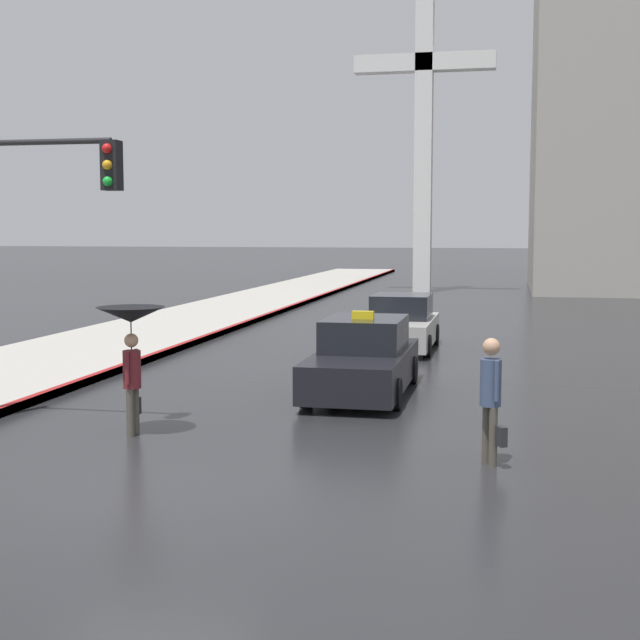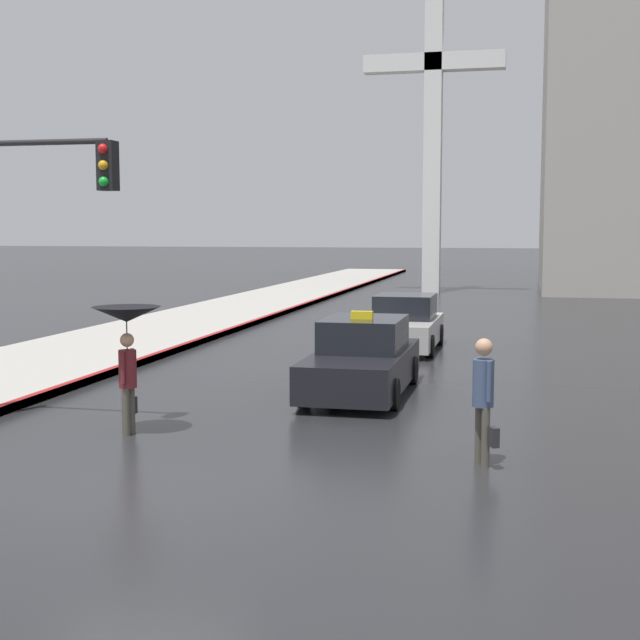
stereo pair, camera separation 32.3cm
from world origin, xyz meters
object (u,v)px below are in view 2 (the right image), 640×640
(sedan_red, at_px, (404,325))
(pedestrian_man, at_px, (484,392))
(taxi, at_px, (362,360))
(traffic_light, at_px, (20,219))
(monument_cross, at_px, (433,112))
(pedestrian_with_umbrella, at_px, (127,329))

(sedan_red, relative_size, pedestrian_man, 2.33)
(pedestrian_man, bearing_deg, taxi, -179.46)
(taxi, relative_size, traffic_light, 0.92)
(sedan_red, distance_m, monument_cross, 24.39)
(sedan_red, bearing_deg, pedestrian_with_umbrella, 74.87)
(traffic_light, bearing_deg, sedan_red, 65.73)
(pedestrian_with_umbrella, xyz_separation_m, pedestrian_man, (5.75, -0.66, -0.67))
(monument_cross, bearing_deg, taxi, -86.89)
(sedan_red, height_order, pedestrian_with_umbrella, pedestrian_with_umbrella)
(pedestrian_with_umbrella, bearing_deg, pedestrian_man, -96.73)
(taxi, bearing_deg, sedan_red, -89.68)
(taxi, relative_size, sedan_red, 1.10)
(pedestrian_with_umbrella, bearing_deg, taxi, -35.09)
(sedan_red, xyz_separation_m, pedestrian_man, (2.69, -11.96, 0.37))
(pedestrian_man, relative_size, monument_cross, 0.11)
(sedan_red, relative_size, traffic_light, 0.84)
(traffic_light, bearing_deg, monument_cross, 84.19)
(sedan_red, height_order, pedestrian_man, pedestrian_man)
(sedan_red, xyz_separation_m, pedestrian_with_umbrella, (-3.05, -11.30, 1.05))
(taxi, xyz_separation_m, pedestrian_with_umbrella, (-3.09, -4.43, 1.04))
(sedan_red, bearing_deg, pedestrian_man, 102.70)
(taxi, xyz_separation_m, monument_cross, (-1.61, 29.59, 8.72))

